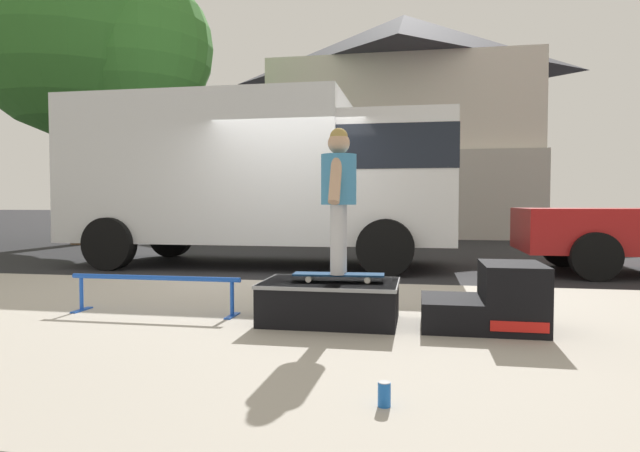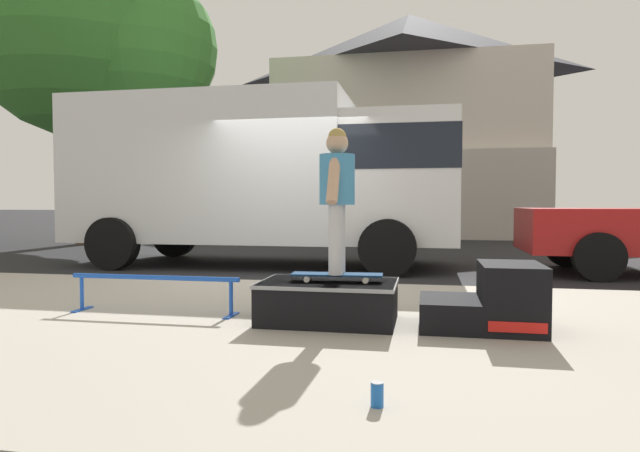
% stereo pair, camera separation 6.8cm
% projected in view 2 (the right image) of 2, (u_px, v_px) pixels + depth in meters
% --- Properties ---
extents(ground_plane, '(140.00, 140.00, 0.00)m').
position_uv_depth(ground_plane, '(271.00, 284.00, 7.75)').
color(ground_plane, black).
extents(sidewalk_slab, '(50.00, 5.00, 0.12)m').
position_uv_depth(sidewalk_slab, '(176.00, 326.00, 4.80)').
color(sidewalk_slab, '#A8A093').
rests_on(sidewalk_slab, ground).
extents(skate_box, '(1.17, 0.76, 0.35)m').
position_uv_depth(skate_box, '(329.00, 300.00, 4.69)').
color(skate_box, black).
rests_on(skate_box, sidewalk_slab).
extents(kicker_ramp, '(0.97, 0.69, 0.54)m').
position_uv_depth(kicker_ramp, '(492.00, 302.00, 4.43)').
color(kicker_ramp, black).
rests_on(kicker_ramp, sidewalk_slab).
extents(grind_rail, '(1.67, 0.28, 0.36)m').
position_uv_depth(grind_rail, '(154.00, 284.00, 5.07)').
color(grind_rail, blue).
rests_on(grind_rail, sidewalk_slab).
extents(skateboard, '(0.79, 0.25, 0.07)m').
position_uv_depth(skateboard, '(337.00, 275.00, 4.68)').
color(skateboard, navy).
rests_on(skateboard, skate_box).
extents(skater_kid, '(0.30, 0.64, 1.24)m').
position_uv_depth(skater_kid, '(337.00, 188.00, 4.64)').
color(skater_kid, silver).
rests_on(skater_kid, skateboard).
extents(soda_can, '(0.07, 0.07, 0.13)m').
position_uv_depth(soda_can, '(377.00, 394.00, 2.75)').
color(soda_can, '#1959B2').
rests_on(soda_can, sidewalk_slab).
extents(box_truck, '(6.91, 2.63, 3.05)m').
position_uv_depth(box_truck, '(265.00, 173.00, 9.97)').
color(box_truck, white).
rests_on(box_truck, ground).
extents(street_tree_main, '(6.91, 6.28, 9.22)m').
position_uv_depth(street_tree_main, '(95.00, 29.00, 14.85)').
color(street_tree_main, brown).
rests_on(street_tree_main, ground).
extents(house_behind, '(9.54, 8.22, 8.40)m').
position_uv_depth(house_behind, '(408.00, 123.00, 21.06)').
color(house_behind, beige).
rests_on(house_behind, ground).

